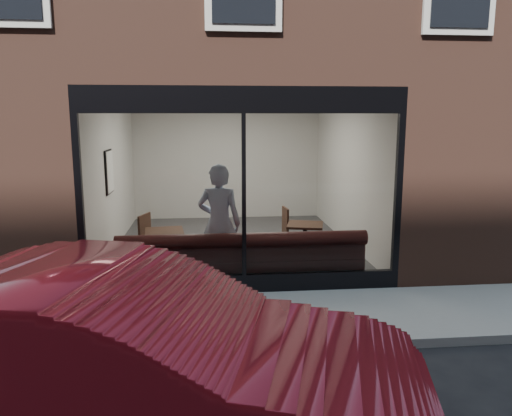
{
  "coord_description": "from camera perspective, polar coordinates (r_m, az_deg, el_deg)",
  "views": [
    {
      "loc": [
        -0.57,
        -5.48,
        2.75
      ],
      "look_at": [
        0.22,
        2.4,
        1.3
      ],
      "focal_mm": 35.0,
      "sensor_mm": 36.0,
      "label": 1
    }
  ],
  "objects": [
    {
      "name": "cafe_wall_left",
      "position": [
        10.72,
        -16.07,
        3.83
      ],
      "size": [
        0.0,
        6.0,
        6.0
      ],
      "primitive_type": "plane",
      "rotation": [
        1.57,
        0.0,
        1.57
      ],
      "color": "silver",
      "rests_on": "ground"
    },
    {
      "name": "cafe_wall_right",
      "position": [
        10.98,
        10.49,
        4.21
      ],
      "size": [
        0.0,
        6.0,
        6.0
      ],
      "primitive_type": "plane",
      "rotation": [
        1.57,
        0.0,
        -1.57
      ],
      "color": "silver",
      "rests_on": "ground"
    },
    {
      "name": "parked_car",
      "position": [
        4.23,
        -15.26,
        -17.36
      ],
      "size": [
        5.18,
        2.9,
        1.62
      ],
      "primitive_type": "imported",
      "rotation": [
        0.0,
        0.0,
        1.31
      ],
      "color": "maroon",
      "rests_on": "ground"
    },
    {
      "name": "cafe_table_left",
      "position": [
        9.02,
        -10.43,
        -2.67
      ],
      "size": [
        0.74,
        0.74,
        0.04
      ],
      "primitive_type": "cube",
      "rotation": [
        0.0,
        0.0,
        0.11
      ],
      "color": "black",
      "rests_on": "cafe_floor"
    },
    {
      "name": "cafe_chair_right",
      "position": [
        10.15,
        2.3,
        -3.93
      ],
      "size": [
        0.47,
        0.47,
        0.04
      ],
      "primitive_type": "cube",
      "rotation": [
        0.0,
        0.0,
        3.22
      ],
      "color": "black",
      "rests_on": "cafe_floor"
    },
    {
      "name": "sidewalk_near",
      "position": [
        7.06,
        -0.68,
        -12.48
      ],
      "size": [
        40.0,
        2.0,
        0.01
      ],
      "primitive_type": "cube",
      "color": "gray",
      "rests_on": "ground"
    },
    {
      "name": "cafe_ceiling",
      "position": [
        10.51,
        -2.7,
        12.78
      ],
      "size": [
        6.0,
        6.0,
        0.0
      ],
      "primitive_type": "plane",
      "rotation": [
        3.14,
        0.0,
        0.0
      ],
      "color": "white",
      "rests_on": "host_building_upper"
    },
    {
      "name": "host_building_pier_right",
      "position": [
        14.2,
        12.03,
        5.53
      ],
      "size": [
        2.5,
        12.0,
        3.2
      ],
      "primitive_type": "cube",
      "color": "brown",
      "rests_on": "ground"
    },
    {
      "name": "person",
      "position": [
        8.35,
        -4.22,
        -1.75
      ],
      "size": [
        0.82,
        0.63,
        1.99
      ],
      "primitive_type": "imported",
      "rotation": [
        0.0,
        0.0,
        2.91
      ],
      "color": "#ACC0E0",
      "rests_on": "cafe_floor"
    },
    {
      "name": "kerb_near",
      "position": [
        6.09,
        0.23,
        -15.84
      ],
      "size": [
        40.0,
        0.1,
        0.12
      ],
      "primitive_type": "cube",
      "color": "gray",
      "rests_on": "ground"
    },
    {
      "name": "host_building_backfill",
      "position": [
        16.53,
        -3.79,
        6.39
      ],
      "size": [
        5.0,
        6.0,
        3.2
      ],
      "primitive_type": "cube",
      "color": "brown",
      "rests_on": "ground"
    },
    {
      "name": "storefront_glass",
      "position": [
        7.62,
        -1.38,
        1.32
      ],
      "size": [
        4.8,
        0.0,
        4.8
      ],
      "primitive_type": "plane",
      "rotation": [
        1.57,
        0.0,
        0.0
      ],
      "color": "white",
      "rests_on": "storefront_kick"
    },
    {
      "name": "host_building_pier_left",
      "position": [
        13.9,
        -19.04,
        5.09
      ],
      "size": [
        2.5,
        12.0,
        3.2
      ],
      "primitive_type": "cube",
      "color": "brown",
      "rests_on": "ground"
    },
    {
      "name": "cafe_chair_left",
      "position": [
        9.82,
        -13.51,
        -4.72
      ],
      "size": [
        0.6,
        0.6,
        0.04
      ],
      "primitive_type": "cube",
      "rotation": [
        0.0,
        0.0,
        2.8
      ],
      "color": "black",
      "rests_on": "cafe_floor"
    },
    {
      "name": "ground",
      "position": [
        6.16,
        0.18,
        -16.14
      ],
      "size": [
        120.0,
        120.0,
        0.0
      ],
      "primitive_type": "plane",
      "color": "black",
      "rests_on": "ground"
    },
    {
      "name": "cafe_wall_back",
      "position": [
        13.53,
        -3.33,
        5.51
      ],
      "size": [
        5.0,
        0.0,
        5.0
      ],
      "primitive_type": "plane",
      "rotation": [
        1.57,
        0.0,
        0.0
      ],
      "color": "silver",
      "rests_on": "ground"
    },
    {
      "name": "banquette",
      "position": [
        8.34,
        -1.57,
        -7.23
      ],
      "size": [
        4.0,
        0.55,
        0.45
      ],
      "primitive_type": "cube",
      "color": "#391416",
      "rests_on": "cafe_floor"
    },
    {
      "name": "wall_poster",
      "position": [
        10.22,
        -16.36,
        4.0
      ],
      "size": [
        0.02,
        0.6,
        0.8
      ],
      "primitive_type": "cube",
      "color": "white",
      "rests_on": "cafe_wall_left"
    },
    {
      "name": "storefront_mullion",
      "position": [
        7.65,
        -1.4,
        1.35
      ],
      "size": [
        0.06,
        0.1,
        2.5
      ],
      "primitive_type": "cube",
      "color": "black",
      "rests_on": "storefront_kick"
    },
    {
      "name": "storefront_header",
      "position": [
        7.56,
        -1.45,
        12.28
      ],
      "size": [
        5.0,
        0.1,
        0.4
      ],
      "primitive_type": "cube",
      "color": "black",
      "rests_on": "host_building_upper"
    },
    {
      "name": "cafe_table_right",
      "position": [
        9.45,
        5.65,
        -1.95
      ],
      "size": [
        0.8,
        0.8,
        0.04
      ],
      "primitive_type": "cube",
      "rotation": [
        0.0,
        0.0,
        -0.25
      ],
      "color": "black",
      "rests_on": "cafe_floor"
    },
    {
      "name": "storefront_kick",
      "position": [
        7.99,
        -1.36,
        -8.61
      ],
      "size": [
        5.0,
        0.1,
        0.3
      ],
      "primitive_type": "cube",
      "color": "black",
      "rests_on": "ground"
    },
    {
      "name": "cafe_floor",
      "position": [
        10.85,
        -2.56,
        -4.19
      ],
      "size": [
        6.0,
        6.0,
        0.0
      ],
      "primitive_type": "plane",
      "color": "#2D2D30",
      "rests_on": "ground"
    }
  ]
}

